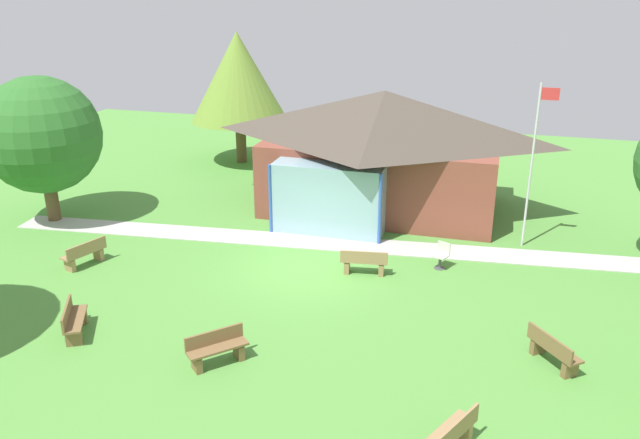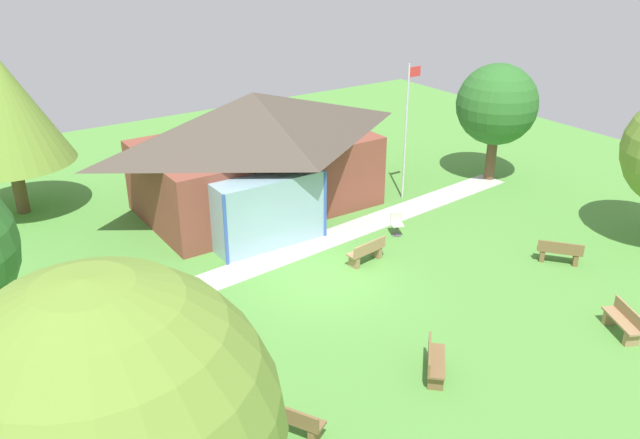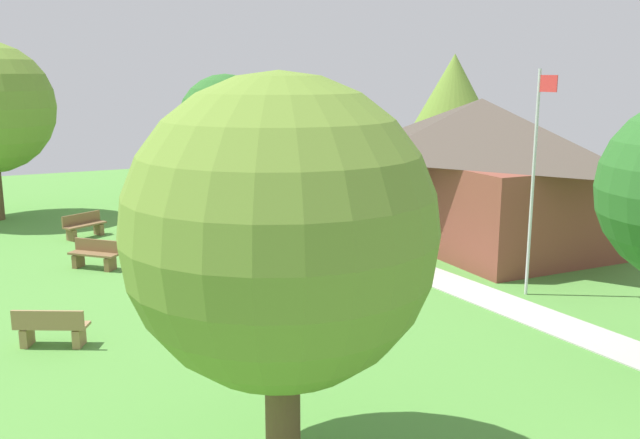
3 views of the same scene
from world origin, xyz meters
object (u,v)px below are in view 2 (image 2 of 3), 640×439
pavilion (256,150)px  flagpole (407,127)px  bench_front_center (434,362)px  tree_lawn_corner (108,438)px  bench_rear_near_path (367,252)px  bench_mid_left (134,370)px  bench_lawn_far_right (560,252)px  bench_front_right (623,322)px  tree_east_hedge (497,105)px  bench_front_left (292,420)px  tree_behind_pavilion_left (3,108)px  patio_chair_lawn_spare (397,224)px

pavilion → flagpole: 6.25m
bench_front_center → tree_lawn_corner: bearing=-30.6°
flagpole → bench_rear_near_path: size_ratio=3.69×
bench_front_center → bench_mid_left: same height
pavilion → flagpole: size_ratio=1.76×
flagpole → bench_lawn_far_right: (0.58, -7.57, -2.75)m
bench_front_right → tree_east_hedge: size_ratio=0.29×
bench_rear_near_path → tree_lawn_corner: bearing=-150.8°
bench_front_left → bench_rear_near_path: size_ratio=0.99×
bench_mid_left → bench_front_left: (2.37, -3.84, 0.00)m
pavilion → tree_east_hedge: bearing=-16.2°
tree_east_hedge → tree_lawn_corner: bearing=-150.6°
bench_mid_left → tree_behind_pavilion_left: size_ratio=0.24×
flagpole → bench_rear_near_path: flagpole is taller
patio_chair_lawn_spare → bench_rear_near_path: bearing=50.5°
pavilion → bench_front_right: size_ratio=6.52×
bench_rear_near_path → tree_behind_pavilion_left: (-8.90, 11.32, 3.91)m
tree_lawn_corner → patio_chair_lawn_spare: bearing=35.4°
flagpole → bench_front_left: bearing=-140.3°
bench_rear_near_path → patio_chair_lawn_spare: (2.32, 1.16, 0.01)m
flagpole → tree_lawn_corner: (-16.09, -12.25, 1.17)m
flagpole → bench_mid_left: bearing=-157.6°
bench_front_center → flagpole: bearing=-173.3°
bench_front_center → bench_lawn_far_right: 8.17m
bench_rear_near_path → tree_lawn_corner: 14.53m
pavilion → tree_east_hedge: size_ratio=1.90×
patio_chair_lawn_spare → bench_front_center: bearing=80.5°
flagpole → bench_front_right: (-1.53, -11.37, -2.75)m
tree_east_hedge → bench_front_center: bearing=-142.5°
pavilion → bench_front_left: 13.58m
bench_front_center → patio_chair_lawn_spare: (4.69, 7.08, 0.01)m
bench_front_left → bench_rear_near_path: same height
bench_rear_near_path → bench_front_right: size_ratio=1.00×
bench_front_right → tree_east_hedge: tree_east_hedge is taller
bench_front_left → tree_east_hedge: (16.27, 9.06, 3.07)m
bench_lawn_far_right → tree_east_hedge: tree_east_hedge is taller
tree_east_hedge → bench_rear_near_path: bearing=-161.0°
bench_rear_near_path → tree_lawn_corner: size_ratio=0.23×
flagpole → patio_chair_lawn_spare: 4.62m
pavilion → bench_mid_left: bearing=-134.8°
bench_front_left → bench_lawn_far_right: bearing=70.8°
tree_lawn_corner → tree_behind_pavilion_left: bearing=83.5°
pavilion → flagpole: (5.67, -2.54, 0.65)m
bench_front_left → patio_chair_lawn_spare: patio_chair_lawn_spare is taller
bench_lawn_far_right → pavilion: bearing=173.0°
bench_mid_left → tree_lawn_corner: (-2.22, -6.54, 3.91)m
bench_mid_left → bench_lawn_far_right: 14.57m
bench_mid_left → tree_behind_pavilion_left: (0.05, 13.21, 3.91)m
patio_chair_lawn_spare → bench_front_left: bearing=61.7°
flagpole → bench_rear_near_path: (-4.92, -3.82, -2.75)m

